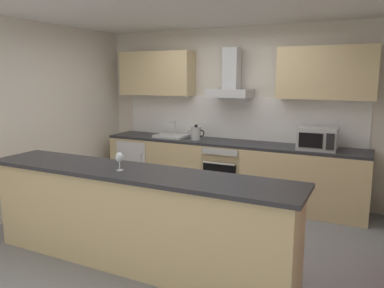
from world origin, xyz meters
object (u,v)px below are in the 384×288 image
wine_glass (119,158)px  oven (226,171)px  range_hood (231,82)px  microwave (318,139)px  kettle (196,133)px  refrigerator (141,163)px  sink (172,136)px

wine_glass → oven: bearing=85.3°
range_hood → microwave: bearing=-6.9°
microwave → kettle: microwave is taller
refrigerator → sink: bearing=1.3°
sink → wine_glass: bearing=-72.4°
microwave → oven: bearing=178.8°
sink → kettle: 0.46m
wine_glass → refrigerator: bearing=120.0°
oven → sink: bearing=179.3°
microwave → refrigerator: bearing=179.5°
refrigerator → oven: bearing=0.1°
refrigerator → kettle: bearing=-1.7°
refrigerator → microwave: size_ratio=1.70×
oven → sink: (-0.95, 0.01, 0.47)m
microwave → wine_glass: (-1.49, -2.32, 0.05)m
oven → wine_glass: bearing=-94.7°
kettle → oven: bearing=3.9°
microwave → wine_glass: 2.76m
microwave → range_hood: (-1.30, 0.16, 0.74)m
microwave → kettle: 1.79m
refrigerator → microwave: (2.85, -0.03, 0.62)m
sink → wine_glass: 2.48m
oven → sink: size_ratio=1.60×
microwave → kettle: (-1.79, -0.01, -0.04)m
refrigerator → range_hood: (1.55, 0.13, 1.36)m
microwave → range_hood: bearing=173.1°
kettle → range_hood: size_ratio=0.40×
refrigerator → range_hood: range_hood is taller
sink → microwave: bearing=-1.0°
oven → range_hood: 1.33m
kettle → wine_glass: 2.34m
oven → kettle: size_ratio=2.77×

